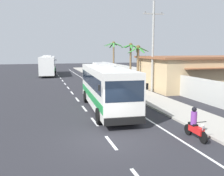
% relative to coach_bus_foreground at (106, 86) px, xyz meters
% --- Properties ---
extents(ground_plane, '(160.00, 160.00, 0.00)m').
position_rel_coach_bus_foreground_xyz_m(ground_plane, '(-1.60, -6.71, -1.88)').
color(ground_plane, '#28282D').
extents(sidewalk_kerb, '(3.20, 90.00, 0.14)m').
position_rel_coach_bus_foreground_xyz_m(sidewalk_kerb, '(5.20, 3.29, -1.81)').
color(sidewalk_kerb, '#A8A399').
rests_on(sidewalk_kerb, ground).
extents(lane_markings, '(3.72, 71.00, 0.01)m').
position_rel_coach_bus_foreground_xyz_m(lane_markings, '(0.65, 7.71, -1.87)').
color(lane_markings, white).
rests_on(lane_markings, ground).
extents(boundary_wall, '(0.24, 60.00, 2.12)m').
position_rel_coach_bus_foreground_xyz_m(boundary_wall, '(9.00, 7.29, -0.81)').
color(boundary_wall, '#B2B2AD').
rests_on(boundary_wall, ground).
extents(coach_bus_foreground, '(3.39, 11.03, 3.60)m').
position_rel_coach_bus_foreground_xyz_m(coach_bus_foreground, '(0.00, 0.00, 0.00)').
color(coach_bus_foreground, silver).
rests_on(coach_bus_foreground, ground).
extents(coach_bus_far_lane, '(3.65, 11.96, 3.76)m').
position_rel_coach_bus_foreground_xyz_m(coach_bus_far_lane, '(-3.41, 30.11, 0.08)').
color(coach_bus_far_lane, white).
rests_on(coach_bus_far_lane, ground).
extents(motorcycle_beside_bus, '(0.56, 1.96, 1.68)m').
position_rel_coach_bus_foreground_xyz_m(motorcycle_beside_bus, '(2.80, -7.66, -1.20)').
color(motorcycle_beside_bus, black).
rests_on(motorcycle_beside_bus, ground).
extents(utility_pole_mid, '(2.42, 0.24, 9.85)m').
position_rel_coach_bus_foreground_xyz_m(utility_pole_mid, '(7.09, 6.84, 3.27)').
color(utility_pole_mid, '#9E9E99').
rests_on(utility_pole_mid, ground).
extents(palm_nearest, '(2.87, 2.81, 5.27)m').
position_rel_coach_bus_foreground_xyz_m(palm_nearest, '(6.87, 10.62, 1.81)').
color(palm_nearest, brown).
rests_on(palm_nearest, ground).
extents(palm_second, '(3.95, 3.84, 6.40)m').
position_rel_coach_bus_foreground_xyz_m(palm_second, '(9.33, 29.71, 2.71)').
color(palm_second, brown).
rests_on(palm_second, ground).
extents(palm_third, '(2.98, 3.14, 5.76)m').
position_rel_coach_bus_foreground_xyz_m(palm_third, '(8.76, 18.40, 2.29)').
color(palm_third, brown).
rests_on(palm_third, ground).
extents(roadside_building, '(13.85, 8.86, 3.92)m').
position_rel_coach_bus_foreground_xyz_m(roadside_building, '(13.88, 7.88, 0.10)').
color(roadside_building, tan).
rests_on(roadside_building, ground).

